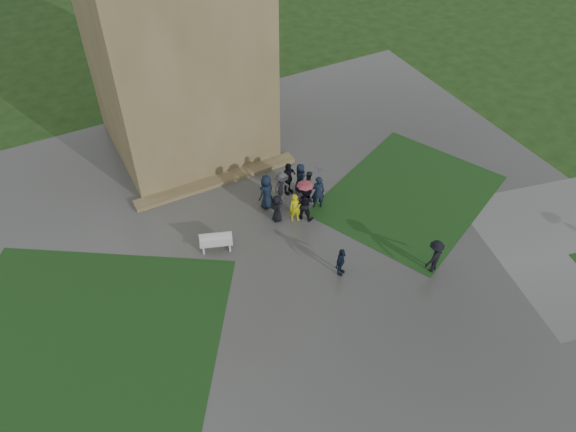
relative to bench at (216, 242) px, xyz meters
name	(u,v)px	position (x,y,z in m)	size (l,w,h in m)	color
ground	(315,327)	(1.89, -6.04, -0.48)	(120.00, 120.00, 0.00)	black
plaza	(292,294)	(1.89, -4.04, -0.47)	(34.00, 34.00, 0.02)	#373835
lawn_inset_left	(86,335)	(-6.61, -2.04, -0.45)	(11.00, 9.00, 0.01)	black
lawn_inset_right	(409,195)	(10.39, -1.04, -0.45)	(9.00, 7.00, 0.01)	black
tower_plinth	(217,181)	(1.89, 4.56, -0.35)	(9.00, 0.80, 0.22)	brown
bench	(216,242)	(0.00, 0.00, 0.00)	(1.60, 0.97, 0.89)	#BAB9B5
visitor_cluster	(293,189)	(4.63, 1.11, 0.59)	(3.24, 3.08, 2.50)	black
pedestrian_mid	(341,262)	(4.35, -3.98, 0.30)	(0.88, 0.50, 1.51)	black
pedestrian_near	(435,256)	(8.14, -5.73, 0.43)	(1.15, 0.59, 1.78)	black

